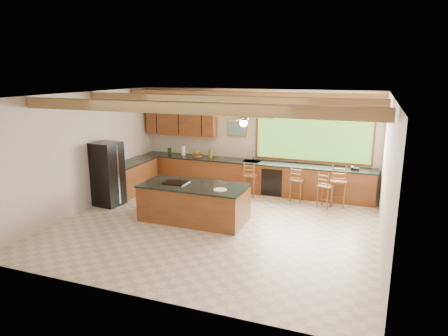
% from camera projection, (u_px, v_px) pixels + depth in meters
% --- Properties ---
extents(ground, '(7.20, 7.20, 0.00)m').
position_uv_depth(ground, '(215.00, 225.00, 9.32)').
color(ground, beige).
rests_on(ground, ground).
extents(room_shell, '(7.27, 6.54, 3.02)m').
position_uv_depth(room_shell, '(218.00, 127.00, 9.44)').
color(room_shell, beige).
rests_on(room_shell, ground).
extents(counter_run, '(7.12, 3.10, 1.26)m').
position_uv_depth(counter_run, '(221.00, 177.00, 11.78)').
color(counter_run, brown).
rests_on(counter_run, ground).
extents(island, '(2.54, 1.21, 0.90)m').
position_uv_depth(island, '(194.00, 202.00, 9.55)').
color(island, brown).
rests_on(island, ground).
extents(refrigerator, '(0.73, 0.71, 1.70)m').
position_uv_depth(refrigerator, '(108.00, 174.00, 10.57)').
color(refrigerator, black).
rests_on(refrigerator, ground).
extents(bar_stool_a, '(0.39, 0.39, 1.01)m').
position_uv_depth(bar_stool_a, '(249.00, 176.00, 11.32)').
color(bar_stool_a, brown).
rests_on(bar_stool_a, ground).
extents(bar_stool_b, '(0.40, 0.40, 1.00)m').
position_uv_depth(bar_stool_b, '(297.00, 181.00, 10.87)').
color(bar_stool_b, brown).
rests_on(bar_stool_b, ground).
extents(bar_stool_c, '(0.44, 0.44, 1.15)m').
position_uv_depth(bar_stool_c, '(338.00, 182.00, 10.45)').
color(bar_stool_c, brown).
rests_on(bar_stool_c, ground).
extents(bar_stool_d, '(0.45, 0.45, 0.98)m').
position_uv_depth(bar_stool_d, '(325.00, 187.00, 10.36)').
color(bar_stool_d, brown).
rests_on(bar_stool_d, ground).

